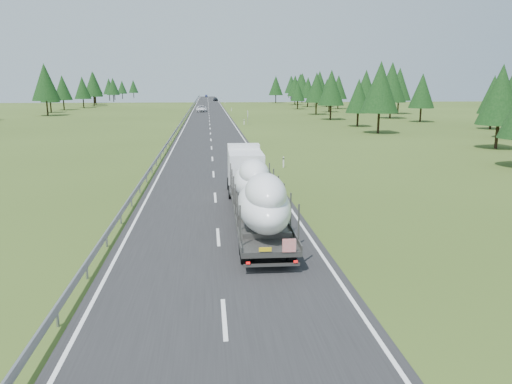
{
  "coord_description": "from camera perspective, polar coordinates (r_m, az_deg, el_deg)",
  "views": [
    {
      "loc": [
        -0.41,
        -15.17,
        7.57
      ],
      "look_at": [
        2.13,
        11.14,
        1.84
      ],
      "focal_mm": 35.0,
      "sensor_mm": 36.0,
      "label": 1
    }
  ],
  "objects": [
    {
      "name": "tree_line_right",
      "position": [
        133.94,
        11.81,
        11.75
      ],
      "size": [
        28.77,
        301.91,
        12.63
      ],
      "color": "black",
      "rests_on": "ground"
    },
    {
      "name": "tree_line_left",
      "position": [
        139.7,
        -24.08,
        10.89
      ],
      "size": [
        15.97,
        301.84,
        12.49
      ],
      "color": "black",
      "rests_on": "ground"
    },
    {
      "name": "road_surface",
      "position": [
        115.42,
        -5.36,
        8.43
      ],
      "size": [
        10.0,
        400.0,
        0.02
      ],
      "primitive_type": "cube",
      "color": "black",
      "rests_on": "ground"
    },
    {
      "name": "ground",
      "position": [
        16.96,
        -3.65,
        -14.31
      ],
      "size": [
        400.0,
        400.0,
        0.0
      ],
      "primitive_type": "plane",
      "color": "#344918",
      "rests_on": "ground"
    },
    {
      "name": "distant_van",
      "position": [
        141.29,
        -6.26,
        9.44
      ],
      "size": [
        2.88,
        6.12,
        1.69
      ],
      "primitive_type": "imported",
      "rotation": [
        0.0,
        0.0,
        0.01
      ],
      "color": "white",
      "rests_on": "ground"
    },
    {
      "name": "boat_truck",
      "position": [
        27.89,
        -0.18,
        0.64
      ],
      "size": [
        2.65,
        17.8,
        3.68
      ],
      "color": "white",
      "rests_on": "ground"
    },
    {
      "name": "marker_posts",
      "position": [
        170.45,
        -3.24,
        9.86
      ],
      "size": [
        0.13,
        350.08,
        1.0
      ],
      "color": "silver",
      "rests_on": "ground"
    },
    {
      "name": "highway_sign",
      "position": [
        95.64,
        -0.95,
        8.78
      ],
      "size": [
        0.08,
        0.9,
        2.6
      ],
      "color": "slate",
      "rests_on": "ground"
    },
    {
      "name": "distant_car_blue",
      "position": [
        303.66,
        -5.7,
        10.88
      ],
      "size": [
        1.52,
        4.05,
        1.32
      ],
      "primitive_type": "imported",
      "rotation": [
        0.0,
        0.0,
        0.03
      ],
      "color": "#161B40",
      "rests_on": "ground"
    },
    {
      "name": "distant_car_dark",
      "position": [
        233.55,
        -4.65,
        10.54
      ],
      "size": [
        2.25,
        4.83,
        1.6
      ],
      "primitive_type": "imported",
      "rotation": [
        0.0,
        0.0,
        0.08
      ],
      "color": "black",
      "rests_on": "ground"
    },
    {
      "name": "guardrail",
      "position": [
        115.42,
        -8.03,
        8.66
      ],
      "size": [
        0.1,
        400.0,
        0.76
      ],
      "color": "slate",
      "rests_on": "ground"
    }
  ]
}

